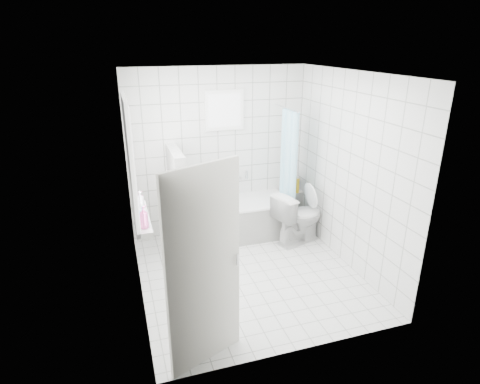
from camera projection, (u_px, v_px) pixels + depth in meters
name	position (u px, v px, depth m)	size (l,w,h in m)	color
ground	(249.00, 274.00, 5.39)	(3.00, 3.00, 0.00)	white
ceiling	(250.00, 73.00, 4.47)	(3.00, 3.00, 0.00)	white
wall_back	(218.00, 152.00, 6.27)	(2.80, 0.02, 2.60)	white
wall_front	(303.00, 235.00, 3.59)	(2.80, 0.02, 2.60)	white
wall_left	(132.00, 195.00, 4.53)	(0.02, 3.00, 2.60)	white
wall_right	(349.00, 172.00, 5.33)	(0.02, 3.00, 2.60)	white
window_left	(132.00, 162.00, 4.71)	(0.01, 0.90, 1.40)	white
window_back	(225.00, 111.00, 6.02)	(0.50, 0.01, 0.50)	white
window_sill	(142.00, 219.00, 4.98)	(0.18, 1.02, 0.08)	white
door	(204.00, 270.00, 3.61)	(0.04, 0.80, 2.00)	silver
bathtub	(236.00, 219.00, 6.34)	(1.68, 0.77, 0.58)	white
partition_wall	(178.00, 200.00, 5.87)	(0.15, 0.85, 1.50)	white
tiled_ledge	(292.00, 206.00, 6.88)	(0.40, 0.24, 0.55)	white
toilet	(299.00, 217.00, 6.12)	(0.46, 0.80, 0.82)	white
curtain_rod	(286.00, 108.00, 5.93)	(0.02, 0.02, 0.80)	silver
shower_curtain	(287.00, 169.00, 6.14)	(0.14, 0.48, 1.78)	#54CFF8
tub_faucet	(236.00, 178.00, 6.47)	(0.18, 0.06, 0.06)	silver
sill_bottles	(142.00, 209.00, 4.90)	(0.19, 0.78, 0.27)	pink
ledge_bottles	(294.00, 185.00, 6.71)	(0.16, 0.19, 0.25)	green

